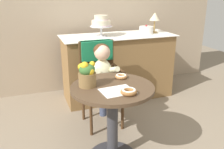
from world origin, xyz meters
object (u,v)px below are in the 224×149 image
donut_front (121,76)px  table_lamp (155,17)px  seated_child (103,71)px  round_layer_cake (146,30)px  wicker_chair (99,70)px  donut_mid (129,91)px  tiered_cake_stand (101,23)px  flower_vase (87,74)px  cafe_table (112,108)px

donut_front → table_lamp: size_ratio=0.39×
seated_child → round_layer_cake: (0.87, 0.73, 0.27)m
wicker_chair → round_layer_cake: bearing=33.6°
wicker_chair → donut_mid: size_ratio=7.21×
seated_child → tiered_cake_stand: tiered_cake_stand is taller
table_lamp → round_layer_cake: bearing=-162.2°
donut_mid → flower_vase: 0.39m
wicker_chair → donut_front: wicker_chair is taller
cafe_table → tiered_cake_stand: (0.31, 1.30, 0.57)m
cafe_table → donut_mid: bearing=-72.0°
seated_child → round_layer_cake: bearing=39.9°
round_layer_cake → table_lamp: (0.15, 0.05, 0.16)m
cafe_table → donut_front: 0.32m
cafe_table → table_lamp: bearing=49.8°
seated_child → flower_vase: size_ratio=3.27×
round_layer_cake → table_lamp: 0.23m
round_layer_cake → flower_vase: bearing=-134.0°
wicker_chair → tiered_cake_stand: size_ratio=3.18×
wicker_chair → flower_vase: (-0.29, -0.63, 0.19)m
donut_mid → round_layer_cake: 1.74m
seated_child → flower_vase: bearing=-121.5°
flower_vase → tiered_cake_stand: bearing=67.4°
round_layer_cake → wicker_chair: bearing=-146.7°
round_layer_cake → cafe_table: bearing=-127.1°
flower_vase → round_layer_cake: bearing=46.0°
donut_mid → flower_vase: size_ratio=0.60×
seated_child → flower_vase: 0.58m
donut_mid → tiered_cake_stand: (0.25, 1.50, 0.34)m
donut_front → round_layer_cake: size_ratio=0.57×
donut_mid → flower_vase: (-0.26, 0.27, 0.09)m
donut_front → donut_mid: donut_mid is taller
cafe_table → round_layer_cake: bearing=52.9°
donut_front → flower_vase: flower_vase is taller
cafe_table → donut_front: donut_front is taller
donut_front → flower_vase: (-0.34, -0.09, 0.09)m
donut_mid → flower_vase: bearing=134.4°
seated_child → donut_mid: bearing=-92.1°
donut_front → donut_mid: bearing=-102.4°
wicker_chair → donut_mid: 0.91m
cafe_table → tiered_cake_stand: size_ratio=2.40×
tiered_cake_stand → table_lamp: (0.81, 0.02, 0.03)m
cafe_table → round_layer_cake: (0.96, 1.27, 0.44)m
donut_mid → seated_child: bearing=87.9°
cafe_table → round_layer_cake: size_ratio=3.68×
wicker_chair → tiered_cake_stand: (0.22, 0.60, 0.44)m
seated_child → cafe_table: bearing=-99.6°
wicker_chair → round_layer_cake: 1.09m
flower_vase → donut_front: bearing=14.4°
round_layer_cake → tiered_cake_stand: bearing=177.7°
cafe_table → seated_child: seated_child is taller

